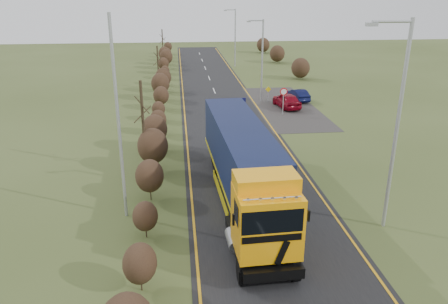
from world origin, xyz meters
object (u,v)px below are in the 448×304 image
Objects in this scene: car_blue_sedan at (298,95)px; speed_sign at (283,96)px; streetlight_near at (395,119)px; lorry at (243,162)px; car_red_hatchback at (287,100)px.

speed_sign is at bearing 53.30° from car_blue_sedan.
speed_sign is (-0.06, 21.04, -3.75)m from streetlight_near.
car_blue_sedan is 27.03m from streetlight_near.
lorry is 18.96m from speed_sign.
car_red_hatchback is 1.70× the size of speed_sign.
streetlight_near is (-0.95, -23.65, 4.84)m from car_red_hatchback.
streetlight_near is 21.37m from speed_sign.
lorry is 6.00× the size of speed_sign.
car_red_hatchback is 3.00m from speed_sign.
car_blue_sedan is (9.38, 23.19, -1.82)m from lorry.
car_blue_sedan is at bearing -132.00° from car_red_hatchback.
lorry reaches higher than speed_sign.
streetlight_near is (-2.84, -26.42, 4.96)m from car_blue_sedan.
speed_sign is at bearing 67.46° from lorry.
streetlight_near is at bearing -89.84° from speed_sign.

